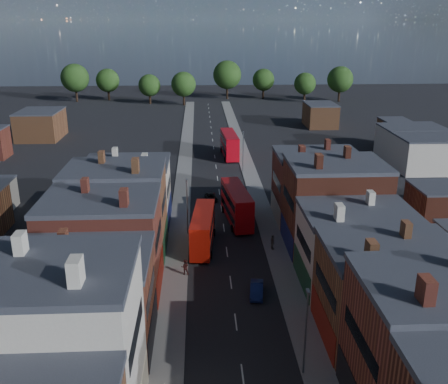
{
  "coord_description": "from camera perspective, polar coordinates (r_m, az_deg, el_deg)",
  "views": [
    {
      "loc": [
        -3.36,
        -34.9,
        28.71
      ],
      "look_at": [
        0.0,
        31.49,
        5.71
      ],
      "focal_mm": 40.0,
      "sensor_mm": 36.0,
      "label": 1
    }
  ],
  "objects": [
    {
      "name": "ped_3",
      "position": [
        66.01,
        5.56,
        -5.73
      ],
      "size": [
        0.77,
        1.24,
        1.98
      ],
      "primitive_type": "imported",
      "rotation": [
        0.0,
        0.0,
        1.79
      ],
      "color": "#5F5B51",
      "rests_on": "pavement_east"
    },
    {
      "name": "terrace_east",
      "position": [
        44.88,
        20.78,
        -12.01
      ],
      "size": [
        12.0,
        80.0,
        12.93
      ],
      "primitive_type": "cube",
      "color": "maroon",
      "rests_on": "ground"
    },
    {
      "name": "ground",
      "position": [
        45.32,
        2.15,
        -20.25
      ],
      "size": [
        400.0,
        400.0,
        0.0
      ],
      "primitive_type": "plane",
      "color": "black",
      "rests_on": "ground"
    },
    {
      "name": "pavement_west",
      "position": [
        89.66,
        -4.75,
        0.38
      ],
      "size": [
        3.0,
        200.0,
        0.12
      ],
      "primitive_type": "cube",
      "color": "gray",
      "rests_on": "ground"
    },
    {
      "name": "car_2",
      "position": [
        83.63,
        -1.47,
        -0.6
      ],
      "size": [
        2.26,
        4.1,
        1.09
      ],
      "primitive_type": "imported",
      "rotation": [
        0.0,
        0.0,
        0.12
      ],
      "color": "black",
      "rests_on": "ground"
    },
    {
      "name": "pavement_east",
      "position": [
        90.14,
        3.53,
        0.52
      ],
      "size": [
        3.0,
        200.0,
        0.12
      ],
      "primitive_type": "cube",
      "color": "gray",
      "rests_on": "ground"
    },
    {
      "name": "ped_1",
      "position": [
        59.73,
        -4.48,
        -8.54
      ],
      "size": [
        0.95,
        0.54,
        1.91
      ],
      "primitive_type": "imported",
      "rotation": [
        0.0,
        0.0,
        3.18
      ],
      "color": "#421C1A",
      "rests_on": "pavement_west"
    },
    {
      "name": "lamp_post_2",
      "position": [
        69.22,
        -4.24,
        -1.26
      ],
      "size": [
        0.25,
        0.7,
        8.12
      ],
      "color": "slate",
      "rests_on": "ground"
    },
    {
      "name": "bus_2",
      "position": [
        110.04,
        0.63,
        5.49
      ],
      "size": [
        3.65,
        12.37,
        5.28
      ],
      "rotation": [
        0.0,
        0.0,
        0.06
      ],
      "color": "red",
      "rests_on": "ground"
    },
    {
      "name": "bus_1",
      "position": [
        74.22,
        1.45,
        -1.37
      ],
      "size": [
        4.16,
        12.16,
        5.15
      ],
      "rotation": [
        0.0,
        0.0,
        0.12
      ],
      "color": "#B90A0D",
      "rests_on": "ground"
    },
    {
      "name": "bus_0",
      "position": [
        66.12,
        -2.43,
        -4.21
      ],
      "size": [
        3.53,
        11.27,
        4.79
      ],
      "rotation": [
        0.0,
        0.0,
        -0.09
      ],
      "color": "#A81409",
      "rests_on": "ground"
    },
    {
      "name": "terrace_west",
      "position": [
        42.73,
        -17.33,
        -13.26
      ],
      "size": [
        12.0,
        80.0,
        12.93
      ],
      "primitive_type": "cube",
      "color": "maroon",
      "rests_on": "ground"
    },
    {
      "name": "car_3",
      "position": [
        85.31,
        1.01,
        -0.15
      ],
      "size": [
        2.17,
        4.35,
        1.21
      ],
      "primitive_type": "imported",
      "rotation": [
        0.0,
        0.0,
        -0.12
      ],
      "color": "silver",
      "rests_on": "ground"
    },
    {
      "name": "lamp_post_3",
      "position": [
        98.26,
        2.2,
        4.93
      ],
      "size": [
        0.25,
        0.7,
        8.12
      ],
      "color": "slate",
      "rests_on": "ground"
    },
    {
      "name": "lamp_post_1",
      "position": [
        43.22,
        9.35,
        -14.95
      ],
      "size": [
        0.25,
        0.7,
        8.12
      ],
      "color": "slate",
      "rests_on": "ground"
    },
    {
      "name": "car_1",
      "position": [
        55.88,
        3.75,
        -11.09
      ],
      "size": [
        1.94,
        4.18,
        1.33
      ],
      "primitive_type": "imported",
      "rotation": [
        0.0,
        0.0,
        -0.14
      ],
      "color": "navy",
      "rests_on": "ground"
    }
  ]
}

